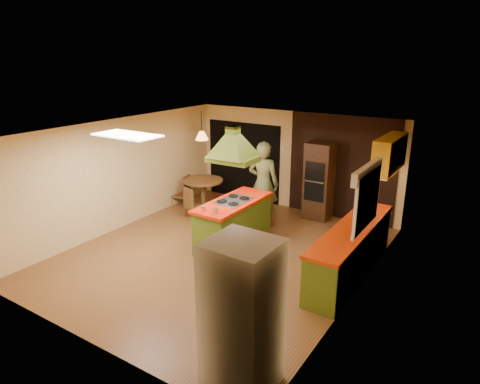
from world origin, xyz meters
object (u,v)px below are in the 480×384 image
Objects in this scene: refrigerator at (242,316)px; dining_table at (203,188)px; wall_oven at (319,181)px; canister_large at (371,201)px; kitchen_island at (233,223)px; man at (263,184)px.

dining_table is (-4.20, 4.73, -0.41)m from refrigerator.
refrigerator is 5.87m from wall_oven.
canister_large is at bearing 89.48° from refrigerator.
canister_large is (1.57, -1.12, 0.10)m from wall_oven.
man is (-0.05, 1.32, 0.50)m from kitchen_island.
refrigerator is at bearing -91.72° from canister_large.
wall_oven reaches higher than kitchen_island.
man is at bearing -130.47° from wall_oven.
refrigerator is at bearing 108.30° from man.
refrigerator reaches higher than kitchen_island.
kitchen_island is at bearing 126.26° from refrigerator.
refrigerator is (2.30, -3.28, 0.45)m from kitchen_island.
kitchen_island is at bearing -110.41° from wall_oven.
kitchen_island is 8.47× the size of canister_large.
kitchen_island reaches higher than dining_table.
kitchen_island is 1.41m from man.
kitchen_island is 4.03m from refrigerator.
dining_table is (-2.76, -0.96, -0.40)m from wall_oven.
man reaches higher than kitchen_island.
dining_table is (-1.85, 0.14, -0.45)m from man.
man is 2.49m from canister_large.
wall_oven reaches higher than canister_large.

